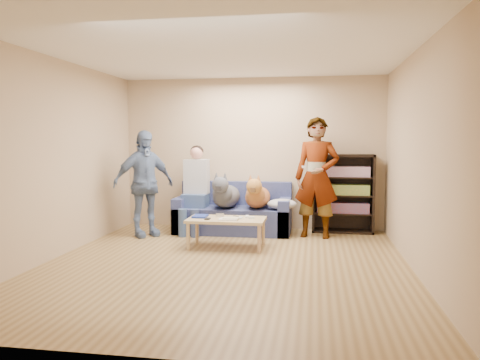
% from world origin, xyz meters
% --- Properties ---
extents(ground, '(5.00, 5.00, 0.00)m').
position_xyz_m(ground, '(0.00, 0.00, 0.00)').
color(ground, olive).
rests_on(ground, ground).
extents(ceiling, '(5.00, 5.00, 0.00)m').
position_xyz_m(ceiling, '(0.00, 0.00, 2.60)').
color(ceiling, white).
rests_on(ceiling, ground).
extents(wall_back, '(4.50, 0.00, 4.50)m').
position_xyz_m(wall_back, '(0.00, 2.50, 1.30)').
color(wall_back, tan).
rests_on(wall_back, ground).
extents(wall_front, '(4.50, 0.00, 4.50)m').
position_xyz_m(wall_front, '(0.00, -2.50, 1.30)').
color(wall_front, tan).
rests_on(wall_front, ground).
extents(wall_left, '(0.00, 5.00, 5.00)m').
position_xyz_m(wall_left, '(-2.25, 0.00, 1.30)').
color(wall_left, tan).
rests_on(wall_left, ground).
extents(wall_right, '(0.00, 5.00, 5.00)m').
position_xyz_m(wall_right, '(2.25, 0.00, 1.30)').
color(wall_right, tan).
rests_on(wall_right, ground).
extents(blanket, '(0.48, 0.40, 0.16)m').
position_xyz_m(blanket, '(0.57, 1.88, 0.51)').
color(blanket, '#B7B7BC').
rests_on(blanket, sofa).
extents(person_standing_right, '(0.75, 0.55, 1.89)m').
position_xyz_m(person_standing_right, '(1.12, 1.86, 0.95)').
color(person_standing_right, gray).
rests_on(person_standing_right, ground).
extents(person_standing_left, '(1.00, 0.98, 1.69)m').
position_xyz_m(person_standing_left, '(-1.60, 1.51, 0.84)').
color(person_standing_left, '#7290B6').
rests_on(person_standing_left, ground).
extents(held_controller, '(0.07, 0.13, 0.03)m').
position_xyz_m(held_controller, '(0.92, 1.66, 1.12)').
color(held_controller, silver).
rests_on(held_controller, person_standing_right).
extents(notebook_blue, '(0.20, 0.26, 0.03)m').
position_xyz_m(notebook_blue, '(-0.55, 0.99, 0.43)').
color(notebook_blue, navy).
rests_on(notebook_blue, coffee_table).
extents(papers, '(0.26, 0.20, 0.02)m').
position_xyz_m(papers, '(-0.10, 0.84, 0.43)').
color(papers, silver).
rests_on(papers, coffee_table).
extents(magazine, '(0.22, 0.17, 0.01)m').
position_xyz_m(magazine, '(-0.07, 0.86, 0.44)').
color(magazine, beige).
rests_on(magazine, coffee_table).
extents(camera_silver, '(0.11, 0.06, 0.05)m').
position_xyz_m(camera_silver, '(-0.27, 1.06, 0.45)').
color(camera_silver, '#B3B3B8').
rests_on(camera_silver, coffee_table).
extents(controller_a, '(0.04, 0.13, 0.03)m').
position_xyz_m(controller_a, '(0.13, 1.04, 0.43)').
color(controller_a, white).
rests_on(controller_a, coffee_table).
extents(controller_b, '(0.09, 0.06, 0.03)m').
position_xyz_m(controller_b, '(0.21, 0.96, 0.43)').
color(controller_b, white).
rests_on(controller_b, coffee_table).
extents(headphone_cup_a, '(0.07, 0.07, 0.02)m').
position_xyz_m(headphone_cup_a, '(0.05, 0.92, 0.43)').
color(headphone_cup_a, silver).
rests_on(headphone_cup_a, coffee_table).
extents(headphone_cup_b, '(0.07, 0.07, 0.02)m').
position_xyz_m(headphone_cup_b, '(0.05, 1.00, 0.43)').
color(headphone_cup_b, silver).
rests_on(headphone_cup_b, coffee_table).
extents(pen_orange, '(0.13, 0.06, 0.01)m').
position_xyz_m(pen_orange, '(-0.17, 0.78, 0.42)').
color(pen_orange, orange).
rests_on(pen_orange, coffee_table).
extents(pen_black, '(0.13, 0.08, 0.01)m').
position_xyz_m(pen_black, '(-0.03, 1.12, 0.42)').
color(pen_black, black).
rests_on(pen_black, coffee_table).
extents(wallet, '(0.07, 0.12, 0.02)m').
position_xyz_m(wallet, '(-0.40, 0.82, 0.43)').
color(wallet, black).
rests_on(wallet, coffee_table).
extents(sofa, '(1.90, 0.85, 0.82)m').
position_xyz_m(sofa, '(-0.25, 2.10, 0.28)').
color(sofa, '#515B93').
rests_on(sofa, ground).
extents(person_seated, '(0.40, 0.73, 1.47)m').
position_xyz_m(person_seated, '(-0.88, 1.97, 0.77)').
color(person_seated, '#3B5A83').
rests_on(person_seated, sofa).
extents(dog_gray, '(0.43, 1.26, 0.62)m').
position_xyz_m(dog_gray, '(-0.36, 1.89, 0.64)').
color(dog_gray, '#4C4E56').
rests_on(dog_gray, sofa).
extents(dog_tan, '(0.40, 1.16, 0.58)m').
position_xyz_m(dog_tan, '(0.16, 1.94, 0.63)').
color(dog_tan, '#B96A38').
rests_on(dog_tan, sofa).
extents(coffee_table, '(1.10, 0.60, 0.42)m').
position_xyz_m(coffee_table, '(-0.15, 0.94, 0.37)').
color(coffee_table, tan).
rests_on(coffee_table, ground).
extents(bookshelf, '(1.00, 0.34, 1.30)m').
position_xyz_m(bookshelf, '(1.55, 2.33, 0.68)').
color(bookshelf, black).
rests_on(bookshelf, ground).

